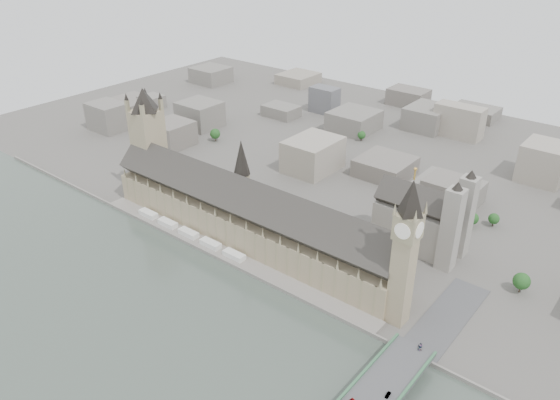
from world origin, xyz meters
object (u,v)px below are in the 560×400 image
Objects in this scene: victoria_tower at (148,138)px; westminster_abbey at (423,220)px; car_silver at (388,395)px; car_approach at (420,347)px; elizabeth_tower at (406,244)px; palace_of_westminster at (247,215)px.

victoria_tower reaches higher than westminster_abbey.
car_approach reaches higher than car_silver.
westminster_abbey is at bearing 96.87° from car_approach.
elizabeth_tower is 59.69m from car_approach.
elizabeth_tower reaches higher than car_approach.
car_approach is at bearing -8.42° from victoria_tower.
car_approach is (54.40, -111.52, -14.07)m from westminster_abbey.
westminster_abbey reaches higher than palace_of_westminster.
elizabeth_tower is 1.58× the size of westminster_abbey.
car_silver is (57.18, -154.07, -14.08)m from westminster_abbey.
car_approach is at bearing -41.90° from elizabeth_tower.
car_silver is (30.10, -67.07, -47.08)m from elizabeth_tower.
victoria_tower is 19.00× the size of car_approach.
victoria_tower reaches higher than car_silver.
palace_of_westminster is at bearing 175.15° from elizabeth_tower.
elizabeth_tower is 96.91m from westminster_abbey.
car_silver is 42.65m from car_approach.
victoria_tower is at bearing 176.04° from elizabeth_tower.
victoria_tower is 305.54m from car_silver.
car_silver is at bearing -105.39° from car_approach.
palace_of_westminster reaches higher than car_silver.
westminster_abbey reaches higher than car_silver.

